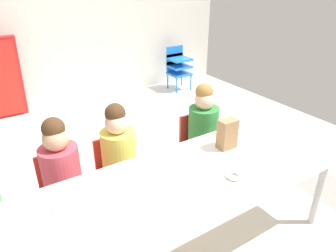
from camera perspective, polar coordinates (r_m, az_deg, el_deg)
ground_plane at (r=2.87m, az=-3.43°, el=-11.41°), size 5.23×4.88×0.02m
back_wall at (r=4.59m, az=-20.15°, el=18.67°), size 5.23×0.10×2.49m
craft_table at (r=1.98m, az=2.91°, el=-10.70°), size 2.14×0.78×0.60m
seated_child_near_camera at (r=2.26m, az=-19.05°, el=-7.14°), size 0.32×0.31×0.92m
seated_child_middle_seat at (r=2.36m, az=-9.07°, el=-4.29°), size 0.33×0.33×0.92m
seated_child_far_right at (r=2.74m, az=6.36°, el=0.38°), size 0.32×0.32×0.92m
kid_chair_blue_stack at (r=5.11m, az=1.84°, el=11.09°), size 0.32×0.30×0.68m
paper_bag_brown at (r=2.26m, az=10.77°, el=-1.43°), size 0.13×0.09×0.22m
paper_plate_near_edge at (r=2.00m, az=11.90°, el=-9.22°), size 0.18×0.18×0.01m
paper_plate_center_table at (r=1.87m, az=-18.26°, el=-12.91°), size 0.18×0.18×0.01m
donut_powdered_on_plate at (r=1.99m, az=11.95°, el=-8.78°), size 0.11×0.11×0.03m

